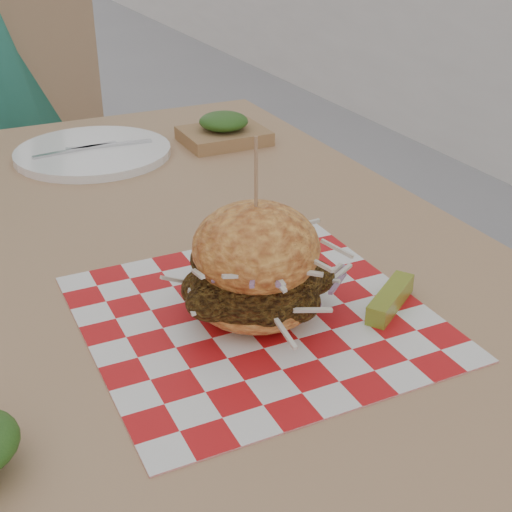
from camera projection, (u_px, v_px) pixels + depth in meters
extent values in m
cube|color=#A7825C|center=(163.00, 252.00, 0.96)|extent=(0.80, 1.20, 0.04)
cylinder|color=#333338|center=(234.00, 272.00, 1.70)|extent=(0.05, 0.05, 0.71)
cube|color=#A7825C|center=(50.00, 199.00, 1.85)|extent=(0.47, 0.47, 0.04)
cube|color=#A7825C|center=(12.00, 87.00, 1.88)|extent=(0.42, 0.09, 0.50)
cylinder|color=#333338|center=(15.00, 328.00, 1.73)|extent=(0.03, 0.03, 0.43)
cylinder|color=#333338|center=(149.00, 288.00, 1.91)|extent=(0.03, 0.03, 0.43)
cylinder|color=#333338|center=(98.00, 239.00, 2.18)|extent=(0.03, 0.03, 0.43)
cube|color=red|center=(256.00, 316.00, 0.78)|extent=(0.36, 0.36, 0.00)
ellipsoid|color=#F09E43|center=(256.00, 297.00, 0.77)|extent=(0.13, 0.13, 0.05)
ellipsoid|color=brown|center=(256.00, 283.00, 0.76)|extent=(0.15, 0.13, 0.07)
ellipsoid|color=#F09E43|center=(256.00, 248.00, 0.74)|extent=(0.13, 0.13, 0.09)
cylinder|color=#A7825C|center=(256.00, 186.00, 0.71)|extent=(0.00, 0.00, 0.10)
cube|color=olive|center=(390.00, 299.00, 0.79)|extent=(0.09, 0.07, 0.02)
cylinder|color=white|center=(93.00, 152.00, 1.24)|extent=(0.27, 0.27, 0.01)
cube|color=silver|center=(75.00, 150.00, 1.23)|extent=(0.15, 0.03, 0.00)
cube|color=silver|center=(109.00, 145.00, 1.25)|extent=(0.15, 0.03, 0.00)
cube|color=#966D44|center=(224.00, 136.00, 1.31)|extent=(0.15, 0.12, 0.02)
ellipsoid|color=#184012|center=(224.00, 121.00, 1.30)|extent=(0.09, 0.09, 0.03)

